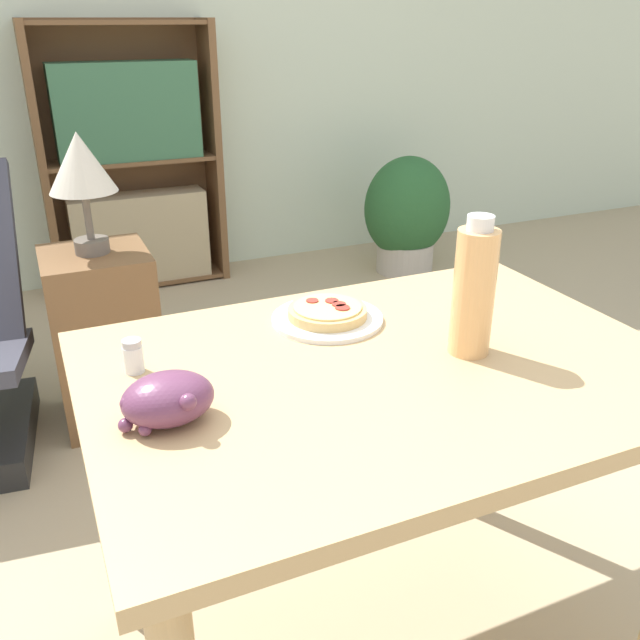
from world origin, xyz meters
TOP-DOWN VIEW (x-y plane):
  - ground_plane at (0.00, 0.00)m, footprint 14.00×14.00m
  - wall_back at (0.00, 2.62)m, footprint 8.00×0.05m
  - dining_table at (0.05, -0.09)m, footprint 1.08×0.77m
  - pizza_on_plate at (0.04, 0.13)m, footprint 0.23×0.23m
  - grape_bunch at (-0.35, -0.12)m, footprint 0.15×0.12m
  - drink_bottle at (0.22, -0.11)m, footprint 0.08×0.08m
  - salt_shaker at (-0.37, 0.07)m, footprint 0.04×0.04m
  - bookshelf at (0.02, 2.47)m, footprint 0.88×0.26m
  - side_table at (-0.33, 1.18)m, footprint 0.34×0.34m
  - table_lamp at (-0.33, 1.18)m, footprint 0.21×0.21m
  - potted_plant_floor at (1.40, 2.07)m, footprint 0.48×0.41m

SIDE VIEW (x-z plane):
  - ground_plane at x=0.00m, z-range 0.00..0.00m
  - side_table at x=-0.33m, z-range 0.00..0.61m
  - potted_plant_floor at x=1.40m, z-range 0.01..0.65m
  - bookshelf at x=0.02m, z-range -0.05..1.26m
  - dining_table at x=0.05m, z-range 0.25..0.99m
  - pizza_on_plate at x=0.04m, z-range 0.73..0.76m
  - salt_shaker at x=-0.37m, z-range 0.73..0.79m
  - grape_bunch at x=-0.35m, z-range 0.73..0.81m
  - drink_bottle at x=0.22m, z-range 0.72..0.99m
  - table_lamp at x=-0.33m, z-range 0.69..1.08m
  - wall_back at x=0.00m, z-range 0.00..2.60m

